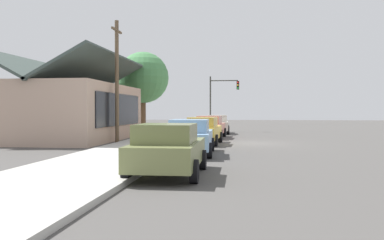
{
  "coord_description": "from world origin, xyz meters",
  "views": [
    {
      "loc": [
        -25.14,
        0.44,
        2.0
      ],
      "look_at": [
        -0.02,
        3.6,
        1.39
      ],
      "focal_mm": 38.53,
      "sensor_mm": 36.0,
      "label": 1
    }
  ],
  "objects_px": {
    "traffic_light_main": "(221,94)",
    "car_olive": "(168,149)",
    "car_skyblue": "(191,137)",
    "car_mustard": "(204,130)",
    "car_coral": "(210,127)",
    "utility_pole_wooden": "(117,79)",
    "shade_tree": "(143,78)",
    "fire_hydrant_red": "(191,131)",
    "car_ivory": "(217,124)"
  },
  "relations": [
    {
      "from": "car_skyblue",
      "to": "car_coral",
      "type": "distance_m",
      "value": 11.13
    },
    {
      "from": "car_mustard",
      "to": "car_coral",
      "type": "bearing_deg",
      "value": 2.72
    },
    {
      "from": "shade_tree",
      "to": "fire_hydrant_red",
      "type": "xyz_separation_m",
      "value": [
        -4.92,
        -4.78,
        -4.27
      ]
    },
    {
      "from": "car_coral",
      "to": "car_mustard",
      "type": "bearing_deg",
      "value": -177.08
    },
    {
      "from": "shade_tree",
      "to": "fire_hydrant_red",
      "type": "bearing_deg",
      "value": -135.81
    },
    {
      "from": "car_coral",
      "to": "utility_pole_wooden",
      "type": "xyz_separation_m",
      "value": [
        -4.83,
        5.37,
        3.11
      ]
    },
    {
      "from": "shade_tree",
      "to": "car_skyblue",
      "type": "bearing_deg",
      "value": -159.04
    },
    {
      "from": "car_skyblue",
      "to": "fire_hydrant_red",
      "type": "bearing_deg",
      "value": 4.63
    },
    {
      "from": "car_olive",
      "to": "fire_hydrant_red",
      "type": "bearing_deg",
      "value": 4.19
    },
    {
      "from": "car_ivory",
      "to": "fire_hydrant_red",
      "type": "height_order",
      "value": "car_ivory"
    },
    {
      "from": "car_skyblue",
      "to": "shade_tree",
      "type": "height_order",
      "value": "shade_tree"
    },
    {
      "from": "car_olive",
      "to": "car_mustard",
      "type": "xyz_separation_m",
      "value": [
        11.68,
        0.05,
        -0.0
      ]
    },
    {
      "from": "car_mustard",
      "to": "shade_tree",
      "type": "xyz_separation_m",
      "value": [
        10.41,
        6.2,
        3.95
      ]
    },
    {
      "from": "fire_hydrant_red",
      "to": "car_skyblue",
      "type": "bearing_deg",
      "value": -172.91
    },
    {
      "from": "traffic_light_main",
      "to": "fire_hydrant_red",
      "type": "relative_size",
      "value": 7.32
    },
    {
      "from": "car_olive",
      "to": "car_coral",
      "type": "relative_size",
      "value": 0.88
    },
    {
      "from": "car_mustard",
      "to": "fire_hydrant_red",
      "type": "relative_size",
      "value": 6.37
    },
    {
      "from": "shade_tree",
      "to": "utility_pole_wooden",
      "type": "height_order",
      "value": "utility_pole_wooden"
    },
    {
      "from": "utility_pole_wooden",
      "to": "car_skyblue",
      "type": "bearing_deg",
      "value": -139.44
    },
    {
      "from": "car_olive",
      "to": "fire_hydrant_red",
      "type": "height_order",
      "value": "car_olive"
    },
    {
      "from": "car_olive",
      "to": "car_skyblue",
      "type": "xyz_separation_m",
      "value": [
        5.98,
        0.08,
        0.0
      ]
    },
    {
      "from": "car_coral",
      "to": "traffic_light_main",
      "type": "xyz_separation_m",
      "value": [
        9.61,
        -0.29,
        2.67
      ]
    },
    {
      "from": "car_mustard",
      "to": "car_ivory",
      "type": "xyz_separation_m",
      "value": [
        11.04,
        -0.09,
        0.0
      ]
    },
    {
      "from": "car_skyblue",
      "to": "traffic_light_main",
      "type": "xyz_separation_m",
      "value": [
        20.74,
        -0.27,
        2.67
      ]
    },
    {
      "from": "car_skyblue",
      "to": "shade_tree",
      "type": "bearing_deg",
      "value": 18.51
    },
    {
      "from": "car_mustard",
      "to": "traffic_light_main",
      "type": "relative_size",
      "value": 0.87
    },
    {
      "from": "car_coral",
      "to": "fire_hydrant_red",
      "type": "xyz_separation_m",
      "value": [
        0.06,
        1.37,
        -0.32
      ]
    },
    {
      "from": "car_skyblue",
      "to": "utility_pole_wooden",
      "type": "distance_m",
      "value": 8.86
    },
    {
      "from": "utility_pole_wooden",
      "to": "car_ivory",
      "type": "bearing_deg",
      "value": -27.85
    },
    {
      "from": "car_mustard",
      "to": "traffic_light_main",
      "type": "xyz_separation_m",
      "value": [
        15.04,
        -0.24,
        2.68
      ]
    },
    {
      "from": "car_skyblue",
      "to": "car_ivory",
      "type": "relative_size",
      "value": 1.05
    },
    {
      "from": "car_skyblue",
      "to": "car_coral",
      "type": "height_order",
      "value": "same"
    },
    {
      "from": "car_mustard",
      "to": "utility_pole_wooden",
      "type": "relative_size",
      "value": 0.6
    },
    {
      "from": "car_mustard",
      "to": "traffic_light_main",
      "type": "distance_m",
      "value": 15.28
    },
    {
      "from": "fire_hydrant_red",
      "to": "car_coral",
      "type": "bearing_deg",
      "value": -92.64
    },
    {
      "from": "car_skyblue",
      "to": "car_mustard",
      "type": "xyz_separation_m",
      "value": [
        5.7,
        -0.03,
        -0.0
      ]
    },
    {
      "from": "car_mustard",
      "to": "utility_pole_wooden",
      "type": "distance_m",
      "value": 6.28
    },
    {
      "from": "fire_hydrant_red",
      "to": "traffic_light_main",
      "type": "bearing_deg",
      "value": -9.86
    },
    {
      "from": "car_skyblue",
      "to": "traffic_light_main",
      "type": "relative_size",
      "value": 0.94
    },
    {
      "from": "shade_tree",
      "to": "utility_pole_wooden",
      "type": "xyz_separation_m",
      "value": [
        -9.81,
        -0.78,
        -0.84
      ]
    },
    {
      "from": "shade_tree",
      "to": "traffic_light_main",
      "type": "height_order",
      "value": "shade_tree"
    },
    {
      "from": "fire_hydrant_red",
      "to": "shade_tree",
      "type": "bearing_deg",
      "value": 44.19
    },
    {
      "from": "traffic_light_main",
      "to": "car_mustard",
      "type": "bearing_deg",
      "value": 179.09
    },
    {
      "from": "traffic_light_main",
      "to": "car_olive",
      "type": "bearing_deg",
      "value": 179.6
    },
    {
      "from": "car_ivory",
      "to": "car_olive",
      "type": "bearing_deg",
      "value": 177.39
    },
    {
      "from": "shade_tree",
      "to": "car_ivory",
      "type": "bearing_deg",
      "value": -84.33
    },
    {
      "from": "car_skyblue",
      "to": "utility_pole_wooden",
      "type": "height_order",
      "value": "utility_pole_wooden"
    },
    {
      "from": "car_olive",
      "to": "traffic_light_main",
      "type": "distance_m",
      "value": 26.85
    },
    {
      "from": "car_olive",
      "to": "car_skyblue",
      "type": "distance_m",
      "value": 5.98
    },
    {
      "from": "car_olive",
      "to": "fire_hydrant_red",
      "type": "relative_size",
      "value": 6.14
    }
  ]
}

